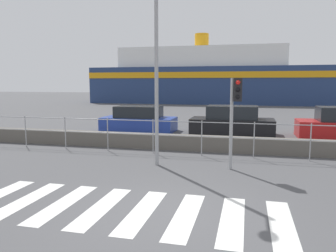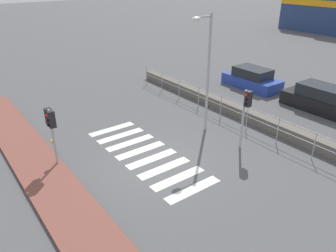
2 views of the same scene
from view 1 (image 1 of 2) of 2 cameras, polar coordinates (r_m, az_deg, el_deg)
ground_plane at (r=6.79m, az=-0.74°, el=-14.96°), size 160.00×160.00×0.00m
crosswalk at (r=7.05m, az=-8.07°, el=-14.12°), size 6.75×2.40×0.01m
seawall at (r=12.72m, az=6.40°, el=-3.02°), size 20.21×0.55×0.57m
harbor_fence at (r=11.77m, az=5.90°, el=-1.18°), size 18.23×0.04×1.27m
traffic_light_far at (r=9.87m, az=11.66°, el=3.97°), size 0.34×0.32×2.74m
streetlamp at (r=10.07m, az=-2.38°, el=12.80°), size 0.32×1.13×5.64m
ferry_boat at (r=43.33m, az=10.55°, el=7.91°), size 37.33×7.54×8.94m
parked_car_blue at (r=17.90m, az=-5.11°, el=0.98°), size 3.96×1.78×1.36m
parked_car_black at (r=16.97m, az=11.07°, el=0.66°), size 4.16×1.76×1.46m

